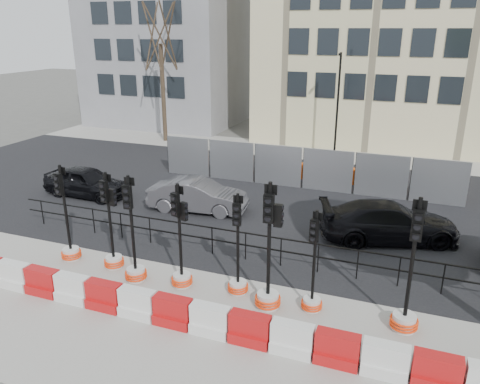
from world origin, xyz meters
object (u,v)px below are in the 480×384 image
at_px(traffic_signal_a, 69,241).
at_px(car_a, 86,182).
at_px(car_c, 389,222).
at_px(traffic_signal_d, 181,263).
at_px(traffic_signal_h, 406,305).

bearing_deg(traffic_signal_a, car_a, 132.51).
bearing_deg(car_c, traffic_signal_d, 116.18).
bearing_deg(traffic_signal_d, traffic_signal_h, 16.41).
xyz_separation_m(traffic_signal_a, car_c, (9.70, 5.27, 0.03)).
bearing_deg(car_c, traffic_signal_a, 99.66).
height_order(traffic_signal_h, car_c, traffic_signal_h).
bearing_deg(traffic_signal_h, car_a, 159.49).
bearing_deg(traffic_signal_a, car_c, 38.00).
bearing_deg(car_a, traffic_signal_h, -109.51).
distance_m(traffic_signal_a, car_c, 11.04).
xyz_separation_m(traffic_signal_d, car_a, (-7.68, 5.53, -0.08)).
relative_size(traffic_signal_d, car_c, 0.61).
distance_m(car_a, car_c, 13.16).
distance_m(traffic_signal_d, traffic_signal_h, 6.26).
bearing_deg(traffic_signal_d, car_a, 159.97).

